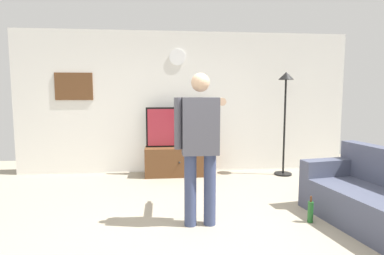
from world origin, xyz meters
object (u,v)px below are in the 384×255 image
(framed_picture, at_px, (74,86))
(beverage_bottle, at_px, (310,212))
(floor_lamp, at_px, (285,102))
(side_couch, at_px, (383,201))
(tv_stand, at_px, (179,161))
(person_standing_nearer_lamp, at_px, (200,140))
(wall_clock, at_px, (177,57))
(television, at_px, (178,127))

(framed_picture, bearing_deg, beverage_bottle, -37.82)
(floor_lamp, height_order, side_couch, floor_lamp)
(tv_stand, bearing_deg, beverage_bottle, -58.21)
(person_standing_nearer_lamp, height_order, side_couch, person_standing_nearer_lamp)
(wall_clock, xyz_separation_m, floor_lamp, (1.96, -0.46, -0.84))
(side_couch, xyz_separation_m, beverage_bottle, (-0.72, 0.24, -0.19))
(framed_picture, distance_m, beverage_bottle, 4.52)
(framed_picture, xyz_separation_m, floor_lamp, (3.89, -0.46, -0.29))
(person_standing_nearer_lamp, bearing_deg, framed_picture, 128.96)
(television, xyz_separation_m, framed_picture, (-1.93, 0.25, 0.75))
(wall_clock, bearing_deg, floor_lamp, -13.18)
(wall_clock, height_order, framed_picture, wall_clock)
(beverage_bottle, bearing_deg, person_standing_nearer_lamp, 176.74)
(framed_picture, distance_m, person_standing_nearer_lamp, 3.33)
(tv_stand, height_order, wall_clock, wall_clock)
(framed_picture, bearing_deg, television, -7.35)
(tv_stand, height_order, framed_picture, framed_picture)
(person_standing_nearer_lamp, relative_size, beverage_bottle, 5.47)
(tv_stand, height_order, floor_lamp, floor_lamp)
(television, relative_size, side_couch, 0.63)
(tv_stand, relative_size, wall_clock, 4.05)
(television, bearing_deg, person_standing_nearer_lamp, -86.94)
(television, xyz_separation_m, floor_lamp, (1.96, -0.22, 0.47))
(television, relative_size, beverage_bottle, 3.73)
(wall_clock, distance_m, side_couch, 4.04)
(television, bearing_deg, floor_lamp, -6.29)
(floor_lamp, relative_size, beverage_bottle, 5.99)
(side_couch, bearing_deg, beverage_bottle, 161.39)
(television, relative_size, person_standing_nearer_lamp, 0.68)
(framed_picture, distance_m, floor_lamp, 3.93)
(tv_stand, xyz_separation_m, floor_lamp, (1.96, -0.17, 1.10))
(floor_lamp, distance_m, beverage_bottle, 2.53)
(television, height_order, wall_clock, wall_clock)
(tv_stand, xyz_separation_m, person_standing_nearer_lamp, (0.12, -2.24, 0.73))
(wall_clock, relative_size, floor_lamp, 0.16)
(floor_lamp, height_order, beverage_bottle, floor_lamp)
(tv_stand, height_order, side_couch, side_couch)
(television, xyz_separation_m, person_standing_nearer_lamp, (0.12, -2.29, 0.09))
(beverage_bottle, bearing_deg, wall_clock, 118.84)
(floor_lamp, bearing_deg, person_standing_nearer_lamp, -131.67)
(person_standing_nearer_lamp, bearing_deg, television, 93.06)
(person_standing_nearer_lamp, distance_m, beverage_bottle, 1.57)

